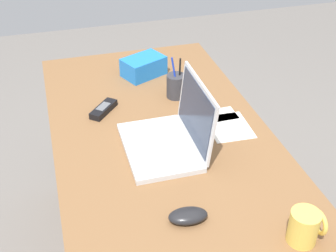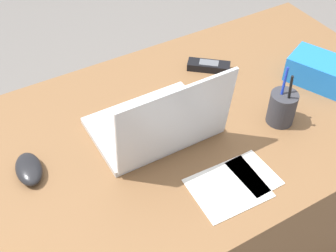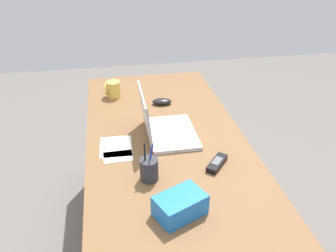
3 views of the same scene
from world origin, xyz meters
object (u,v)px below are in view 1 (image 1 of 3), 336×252
Objects in this scene: computer_mouse at (188,216)px; pen_holder at (176,86)px; cordless_phone at (104,109)px; snack_bag at (144,67)px; coffee_mug_white at (305,227)px; laptop at (171,136)px.

computer_mouse is 0.64× the size of pen_holder.
cordless_phone is 0.75× the size of snack_bag.
coffee_mug_white is at bearing 27.69° from cordless_phone.
snack_bag is at bearing 139.51° from cordless_phone.
laptop reaches higher than cordless_phone.
pen_holder is (-0.32, 0.11, 0.00)m from laptop.
laptop reaches higher than pen_holder.
cordless_phone is 0.33m from snack_bag.
computer_mouse is at bearing -5.24° from snack_bag.
cordless_phone is (-0.76, -0.40, -0.04)m from coffee_mug_white.
laptop is at bearing 32.87° from cordless_phone.
coffee_mug_white is (0.15, 0.26, 0.03)m from computer_mouse.
computer_mouse is 0.86m from snack_bag.
snack_bag is at bearing -179.92° from computer_mouse.
computer_mouse is 0.84× the size of cordless_phone.
cordless_phone is 0.76× the size of pen_holder.
coffee_mug_white is at bearing 66.37° from computer_mouse.
pen_holder is at bearing -172.41° from coffee_mug_white.
laptop is 2.93× the size of computer_mouse.
coffee_mug_white reaches higher than computer_mouse.
coffee_mug_white is 0.86m from cordless_phone.
laptop is 1.88× the size of pen_holder.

